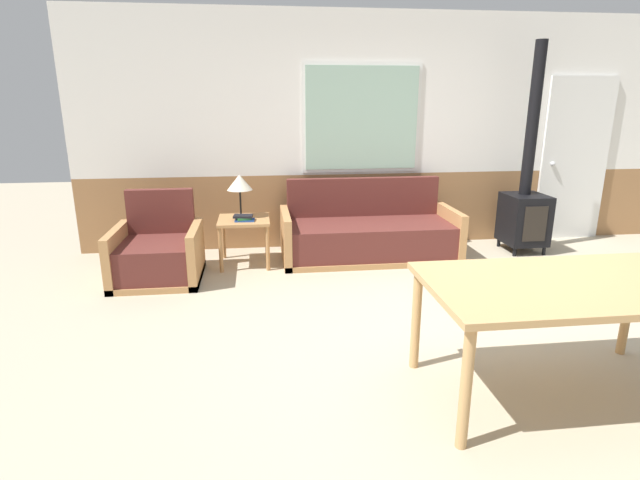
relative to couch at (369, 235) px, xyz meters
name	(u,v)px	position (x,y,z in m)	size (l,w,h in m)	color
ground_plane	(467,339)	(0.31, -2.07, -0.26)	(16.00, 16.00, 0.00)	#B2A58C
wall_back	(385,132)	(0.29, 0.56, 1.10)	(7.20, 0.09, 2.70)	#996B42
couch	(369,235)	(0.00, 0.00, 0.00)	(1.95, 0.84, 0.86)	#B27F4C
armchair	(158,255)	(-2.23, -0.44, -0.01)	(0.83, 0.82, 0.85)	#B27F4C
side_table	(244,226)	(-1.38, -0.07, 0.17)	(0.54, 0.54, 0.51)	#B27F4C
table_lamp	(240,184)	(-1.41, 0.02, 0.62)	(0.27, 0.27, 0.46)	black
book_stack	(244,218)	(-1.38, -0.16, 0.28)	(0.23, 0.16, 0.06)	#234799
dining_table	(567,293)	(0.55, -2.80, 0.40)	(1.64, 0.93, 0.73)	tan
wood_stove	(526,201)	(1.86, 0.03, 0.34)	(0.45, 0.50, 2.35)	black
entry_door	(574,160)	(2.71, 0.51, 0.75)	(0.87, 0.09, 2.00)	white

